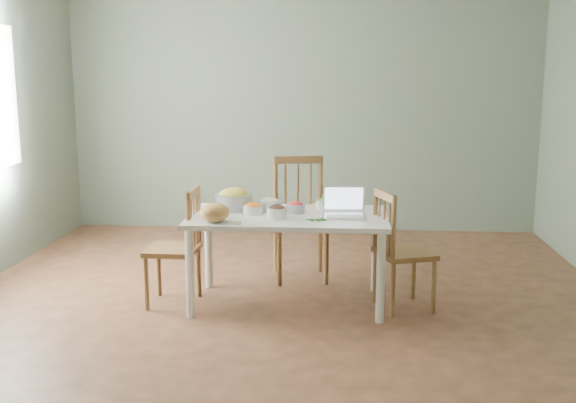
# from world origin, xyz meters

# --- Properties ---
(floor) EXTENTS (5.00, 5.00, 0.00)m
(floor) POSITION_xyz_m (0.00, 0.00, 0.00)
(floor) COLOR #412819
(floor) RESTS_ON ground
(wall_back) EXTENTS (5.00, 0.00, 2.70)m
(wall_back) POSITION_xyz_m (0.00, 2.50, 1.35)
(wall_back) COLOR slate
(wall_back) RESTS_ON ground
(wall_front) EXTENTS (5.00, 0.00, 2.70)m
(wall_front) POSITION_xyz_m (0.00, -2.50, 1.35)
(wall_front) COLOR slate
(wall_front) RESTS_ON ground
(dining_table) EXTENTS (1.45, 0.81, 0.68)m
(dining_table) POSITION_xyz_m (0.03, 0.03, 0.34)
(dining_table) COLOR white
(dining_table) RESTS_ON floor
(chair_far) EXTENTS (0.51, 0.50, 1.01)m
(chair_far) POSITION_xyz_m (0.08, 0.65, 0.51)
(chair_far) COLOR brown
(chair_far) RESTS_ON floor
(chair_left) EXTENTS (0.37, 0.39, 0.88)m
(chair_left) POSITION_xyz_m (-0.82, -0.04, 0.44)
(chair_left) COLOR brown
(chair_left) RESTS_ON floor
(chair_right) EXTENTS (0.48, 0.49, 0.88)m
(chair_right) POSITION_xyz_m (0.88, -0.01, 0.44)
(chair_right) COLOR brown
(chair_right) RESTS_ON floor
(bread_boule) EXTENTS (0.24, 0.24, 0.14)m
(bread_boule) POSITION_xyz_m (-0.47, -0.25, 0.75)
(bread_boule) COLOR tan
(bread_boule) RESTS_ON dining_table
(butter_stick) EXTENTS (0.11, 0.06, 0.03)m
(butter_stick) POSITION_xyz_m (-0.32, -0.32, 0.69)
(butter_stick) COLOR white
(butter_stick) RESTS_ON dining_table
(bowl_squash) EXTENTS (0.37, 0.37, 0.16)m
(bowl_squash) POSITION_xyz_m (-0.40, 0.19, 0.76)
(bowl_squash) COLOR yellow
(bowl_squash) RESTS_ON dining_table
(bowl_carrot) EXTENTS (0.18, 0.18, 0.08)m
(bowl_carrot) POSITION_xyz_m (-0.23, 0.04, 0.72)
(bowl_carrot) COLOR #D56511
(bowl_carrot) RESTS_ON dining_table
(bowl_onion) EXTENTS (0.20, 0.20, 0.09)m
(bowl_onion) POSITION_xyz_m (-0.12, 0.19, 0.72)
(bowl_onion) COLOR beige
(bowl_onion) RESTS_ON dining_table
(bowl_mushroom) EXTENTS (0.17, 0.17, 0.10)m
(bowl_mushroom) POSITION_xyz_m (-0.04, -0.10, 0.73)
(bowl_mushroom) COLOR black
(bowl_mushroom) RESTS_ON dining_table
(bowl_redpep) EXTENTS (0.17, 0.17, 0.08)m
(bowl_redpep) POSITION_xyz_m (0.08, 0.11, 0.72)
(bowl_redpep) COLOR red
(bowl_redpep) RESTS_ON dining_table
(bowl_broccoli) EXTENTS (0.16, 0.16, 0.08)m
(bowl_broccoli) POSITION_xyz_m (0.29, 0.27, 0.72)
(bowl_broccoli) COLOR #2D5D24
(bowl_broccoli) RESTS_ON dining_table
(flatbread) EXTENTS (0.21, 0.21, 0.02)m
(flatbread) POSITION_xyz_m (0.27, 0.32, 0.69)
(flatbread) COLOR #DCB176
(flatbread) RESTS_ON dining_table
(basil_bunch) EXTENTS (0.17, 0.17, 0.02)m
(basil_bunch) POSITION_xyz_m (0.24, -0.13, 0.69)
(basil_bunch) COLOR #26561A
(basil_bunch) RESTS_ON dining_table
(laptop) EXTENTS (0.32, 0.29, 0.21)m
(laptop) POSITION_xyz_m (0.44, -0.02, 0.78)
(laptop) COLOR silver
(laptop) RESTS_ON dining_table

